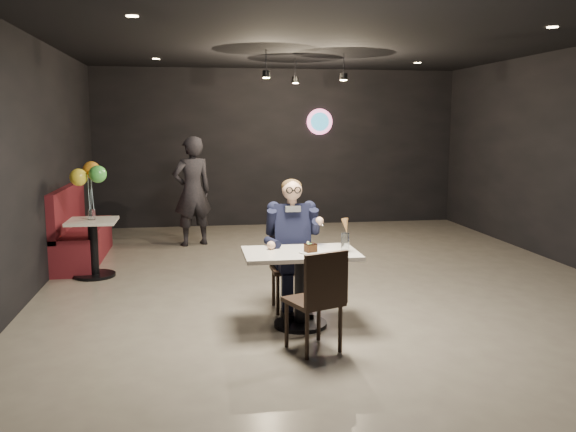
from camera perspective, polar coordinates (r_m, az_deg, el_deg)
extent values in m
plane|color=gray|center=(7.69, 3.87, -6.21)|extent=(9.00, 9.00, 0.00)
cube|color=black|center=(9.44, 1.29, 14.19)|extent=(1.40, 1.20, 0.36)
cube|color=white|center=(5.98, 1.17, -6.84)|extent=(1.10, 0.70, 0.75)
cube|color=black|center=(6.49, 0.32, -4.83)|extent=(0.42, 0.46, 0.92)
cube|color=black|center=(5.36, 2.38, -7.77)|extent=(0.56, 0.58, 0.92)
cube|color=black|center=(6.43, 0.33, -2.58)|extent=(0.60, 0.80, 1.44)
cylinder|color=white|center=(5.84, 2.11, -3.39)|extent=(0.23, 0.23, 0.01)
cube|color=black|center=(5.81, 2.13, -3.03)|extent=(0.13, 0.11, 0.07)
ellipsoid|color=green|center=(5.80, 2.01, -2.61)|extent=(0.06, 0.04, 0.01)
cylinder|color=silver|center=(5.91, 5.37, -2.45)|extent=(0.08, 0.08, 0.18)
cone|color=#DCA75A|center=(5.87, 5.43, -0.91)|extent=(0.09, 0.09, 0.14)
cube|color=#4C1015|center=(9.26, -18.69, -0.70)|extent=(0.54, 2.16, 1.08)
cube|color=white|center=(8.26, -17.74, -2.87)|extent=(0.61, 0.61, 0.76)
cylinder|color=silver|center=(8.19, -17.88, 0.15)|extent=(0.09, 0.09, 0.14)
cube|color=yellow|center=(8.14, -18.02, 3.01)|extent=(0.40, 0.40, 0.66)
imported|color=black|center=(9.97, -8.94, 2.30)|extent=(0.75, 0.62, 1.77)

